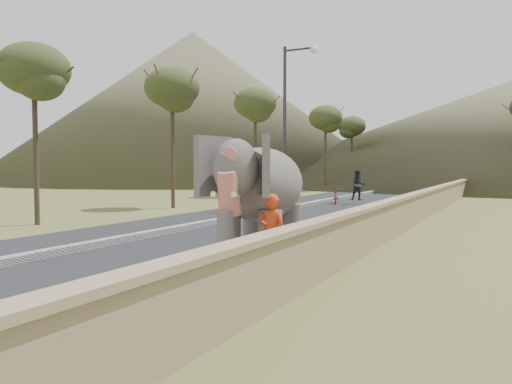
# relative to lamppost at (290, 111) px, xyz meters

# --- Properties ---
(ground) EXTENTS (160.00, 160.00, 0.00)m
(ground) POSITION_rel_lamppost_xyz_m (4.69, -15.15, -4.87)
(ground) COLOR olive
(ground) RESTS_ON ground
(road) EXTENTS (7.00, 120.00, 0.03)m
(road) POSITION_rel_lamppost_xyz_m (-0.31, -5.15, -4.86)
(road) COLOR black
(road) RESTS_ON ground
(median) EXTENTS (0.35, 120.00, 0.22)m
(median) POSITION_rel_lamppost_xyz_m (-0.31, -5.15, -4.76)
(median) COLOR black
(median) RESTS_ON ground
(walkway) EXTENTS (3.00, 120.00, 0.15)m
(walkway) POSITION_rel_lamppost_xyz_m (4.69, -5.15, -4.80)
(walkway) COLOR #9E9687
(walkway) RESTS_ON ground
(parapet) EXTENTS (0.30, 120.00, 1.10)m
(parapet) POSITION_rel_lamppost_xyz_m (6.34, -5.15, -4.32)
(parapet) COLOR tan
(parapet) RESTS_ON ground
(lamppost) EXTENTS (1.76, 0.36, 8.00)m
(lamppost) POSITION_rel_lamppost_xyz_m (0.00, 0.00, 0.00)
(lamppost) COLOR #323136
(lamppost) RESTS_ON ground
(signboard) EXTENTS (0.60, 0.08, 2.40)m
(signboard) POSITION_rel_lamppost_xyz_m (0.19, -0.95, -3.23)
(signboard) COLOR #2D2D33
(signboard) RESTS_ON ground
(hill_left) EXTENTS (60.00, 60.00, 22.00)m
(hill_left) POSITION_rel_lamppost_xyz_m (-33.31, 39.85, 6.13)
(hill_left) COLOR brown
(hill_left) RESTS_ON ground
(elephant_and_man) EXTENTS (2.43, 3.90, 2.65)m
(elephant_and_man) POSITION_rel_lamppost_xyz_m (4.71, -12.43, -3.41)
(elephant_and_man) COLOR #68625E
(elephant_and_man) RESTS_ON ground
(motorcyclist) EXTENTS (2.43, 1.89, 2.02)m
(motorcyclist) POSITION_rel_lamppost_xyz_m (1.21, 5.34, -4.07)
(motorcyclist) COLOR maroon
(motorcyclist) RESTS_ON ground
(trees) EXTENTS (48.20, 42.44, 8.38)m
(trees) POSITION_rel_lamppost_xyz_m (7.54, 14.25, -1.10)
(trees) COLOR #473828
(trees) RESTS_ON ground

